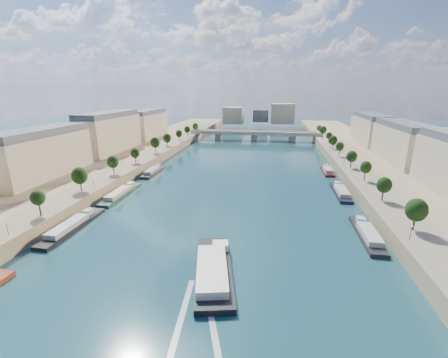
% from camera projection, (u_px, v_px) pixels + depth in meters
% --- Properties ---
extents(ground, '(700.00, 700.00, 0.00)m').
position_uv_depth(ground, '(236.00, 185.00, 139.49)').
color(ground, '#0D2C39').
rests_on(ground, ground).
extents(quay_left, '(44.00, 520.00, 5.00)m').
position_uv_depth(quay_left, '(94.00, 173.00, 150.12)').
color(quay_left, '#9E8460').
rests_on(quay_left, ground).
extents(quay_right, '(44.00, 520.00, 5.00)m').
position_uv_depth(quay_right, '(403.00, 187.00, 127.42)').
color(quay_right, '#9E8460').
rests_on(quay_right, ground).
extents(pave_left, '(14.00, 520.00, 0.10)m').
position_uv_depth(pave_left, '(121.00, 169.00, 147.02)').
color(pave_left, gray).
rests_on(pave_left, quay_left).
extents(pave_right, '(14.00, 520.00, 0.10)m').
position_uv_depth(pave_right, '(367.00, 180.00, 129.05)').
color(pave_right, gray).
rests_on(pave_right, quay_right).
extents(trees_left, '(4.80, 268.80, 8.26)m').
position_uv_depth(trees_left, '(126.00, 157.00, 147.02)').
color(trees_left, '#382B1E').
rests_on(trees_left, ground).
extents(trees_right, '(4.80, 268.80, 8.26)m').
position_uv_depth(trees_right, '(358.00, 162.00, 137.24)').
color(trees_right, '#382B1E').
rests_on(trees_right, ground).
extents(lamps_left, '(0.36, 200.36, 4.28)m').
position_uv_depth(lamps_left, '(119.00, 169.00, 136.07)').
color(lamps_left, black).
rests_on(lamps_left, ground).
extents(lamps_right, '(0.36, 200.36, 4.28)m').
position_uv_depth(lamps_right, '(354.00, 170.00, 133.69)').
color(lamps_right, black).
rests_on(lamps_right, ground).
extents(buildings_left, '(16.00, 226.00, 23.20)m').
position_uv_depth(buildings_left, '(81.00, 140.00, 159.47)').
color(buildings_left, '#C2B295').
rests_on(buildings_left, ground).
extents(buildings_right, '(16.00, 226.00, 23.20)m').
position_uv_depth(buildings_right, '(430.00, 151.00, 132.67)').
color(buildings_right, '#C2B295').
rests_on(buildings_right, ground).
extents(skyline, '(79.00, 42.00, 22.00)m').
position_uv_depth(skyline, '(263.00, 115.00, 342.07)').
color(skyline, '#C2B295').
rests_on(skyline, ground).
extents(bridge, '(112.00, 12.00, 8.15)m').
position_uv_depth(bridge, '(255.00, 134.00, 258.65)').
color(bridge, '#C1B79E').
rests_on(bridge, ground).
extents(tour_barge, '(14.52, 30.65, 4.01)m').
position_uv_depth(tour_barge, '(214.00, 269.00, 71.90)').
color(tour_barge, black).
rests_on(tour_barge, ground).
extents(wake, '(13.05, 26.00, 0.04)m').
position_uv_depth(wake, '(196.00, 324.00, 56.59)').
color(wake, silver).
rests_on(wake, ground).
extents(moored_barges_left, '(5.00, 156.85, 3.60)m').
position_uv_depth(moored_barges_left, '(74.00, 225.00, 95.86)').
color(moored_barges_left, '#161632').
rests_on(moored_barges_left, ground).
extents(moored_barges_right, '(5.00, 161.87, 3.60)m').
position_uv_depth(moored_barges_right, '(361.00, 225.00, 96.11)').
color(moored_barges_right, black).
rests_on(moored_barges_right, ground).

